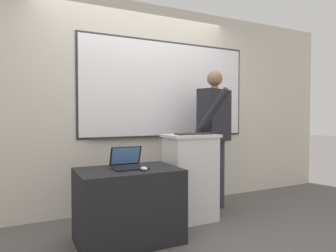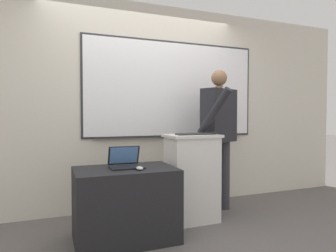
# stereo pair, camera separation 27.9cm
# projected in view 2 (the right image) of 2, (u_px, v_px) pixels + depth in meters

# --- Properties ---
(ground_plane) EXTENTS (30.00, 30.00, 0.00)m
(ground_plane) POSITION_uv_depth(u_px,v_px,m) (181.00, 244.00, 2.78)
(ground_plane) COLOR #5B5654
(back_wall) EXTENTS (6.40, 0.17, 2.63)m
(back_wall) POSITION_uv_depth(u_px,v_px,m) (144.00, 105.00, 3.91)
(back_wall) COLOR beige
(back_wall) RESTS_ON ground_plane
(lectern_podium) EXTENTS (0.58, 0.42, 0.98)m
(lectern_podium) POSITION_uv_depth(u_px,v_px,m) (192.00, 177.00, 3.38)
(lectern_podium) COLOR silver
(lectern_podium) RESTS_ON ground_plane
(side_desk) EXTENTS (0.94, 0.62, 0.69)m
(side_desk) POSITION_uv_depth(u_px,v_px,m) (125.00, 204.00, 2.85)
(side_desk) COLOR black
(side_desk) RESTS_ON ground_plane
(person_presenter) EXTENTS (0.65, 0.71, 1.75)m
(person_presenter) POSITION_uv_depth(u_px,v_px,m) (219.00, 129.00, 3.70)
(person_presenter) COLOR #333338
(person_presenter) RESTS_ON ground_plane
(laptop) EXTENTS (0.31, 0.28, 0.20)m
(laptop) POSITION_uv_depth(u_px,v_px,m) (125.00, 162.00, 2.89)
(laptop) COLOR black
(laptop) RESTS_ON side_desk
(wireless_keyboard) EXTENTS (0.42, 0.12, 0.02)m
(wireless_keyboard) POSITION_uv_depth(u_px,v_px,m) (195.00, 134.00, 3.32)
(wireless_keyboard) COLOR #2D2D30
(wireless_keyboard) RESTS_ON lectern_podium
(computer_mouse_by_laptop) EXTENTS (0.06, 0.10, 0.03)m
(computer_mouse_by_laptop) POSITION_uv_depth(u_px,v_px,m) (140.00, 168.00, 2.75)
(computer_mouse_by_laptop) COLOR silver
(computer_mouse_by_laptop) RESTS_ON side_desk
(computer_mouse_by_keyboard) EXTENTS (0.06, 0.10, 0.03)m
(computer_mouse_by_keyboard) POSITION_uv_depth(u_px,v_px,m) (214.00, 133.00, 3.39)
(computer_mouse_by_keyboard) COLOR black
(computer_mouse_by_keyboard) RESTS_ON lectern_podium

